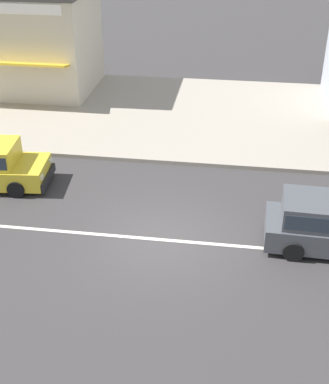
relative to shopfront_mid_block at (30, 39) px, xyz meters
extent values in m
plane|color=#383535|center=(8.40, -12.43, -2.63)|extent=(160.00, 160.00, 0.00)
cube|color=silver|center=(8.40, -12.43, -2.62)|extent=(50.40, 0.14, 0.01)
cube|color=#9E9384|center=(8.40, -2.47, -2.55)|extent=(68.00, 10.00, 0.15)
cube|color=black|center=(3.98, -9.68, -2.32)|extent=(0.29, 1.76, 0.28)
cube|color=white|center=(3.88, -9.06, -1.96)|extent=(0.10, 0.25, 0.14)
cube|color=white|center=(4.01, -10.31, -1.96)|extent=(0.10, 0.25, 0.14)
cylinder|color=black|center=(3.00, -8.93, -2.33)|extent=(0.62, 0.28, 0.60)
cylinder|color=black|center=(3.17, -10.62, -2.33)|extent=(0.62, 0.28, 0.60)
cylinder|color=black|center=(12.32, -11.21, -2.33)|extent=(0.61, 0.24, 0.60)
cylinder|color=black|center=(12.26, -12.86, -2.33)|extent=(0.61, 0.24, 0.60)
cube|color=beige|center=(0.00, 0.01, -0.13)|extent=(6.06, 4.93, 4.70)
cube|color=gold|center=(0.00, -2.80, -0.43)|extent=(5.45, 0.90, 0.28)
cube|color=white|center=(0.00, -2.47, 1.92)|extent=(5.15, 0.08, 0.44)
camera|label=1|loc=(10.42, -25.47, 6.67)|focal=50.00mm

